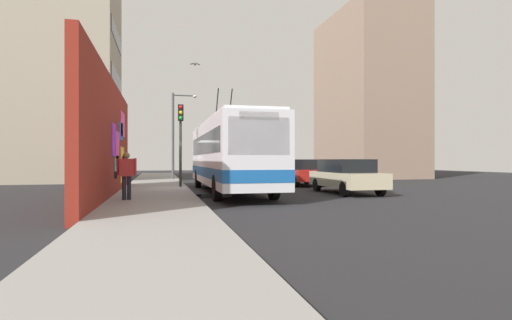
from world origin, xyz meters
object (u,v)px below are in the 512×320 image
object	(u,v)px
city_bus	(229,153)
parked_car_champagne	(346,175)
street_lamp	(176,129)
parked_car_black	(273,169)
parked_car_white	(255,168)
parked_car_red	(302,172)
traffic_light	(181,131)
pedestrian_near_wall	(126,172)

from	to	relation	value
city_bus	parked_car_champagne	distance (m)	5.58
parked_car_champagne	street_lamp	size ratio (longest dim) A/B	0.73
city_bus	parked_car_black	world-z (taller)	city_bus
parked_car_black	street_lamp	size ratio (longest dim) A/B	0.69
parked_car_black	parked_car_white	distance (m)	6.04
parked_car_red	parked_car_white	world-z (taller)	same
city_bus	traffic_light	distance (m)	3.40
parked_car_black	pedestrian_near_wall	size ratio (longest dim) A/B	2.62
parked_car_black	street_lamp	bearing A→B (deg)	84.58
parked_car_champagne	street_lamp	bearing A→B (deg)	28.72
city_bus	parked_car_champagne	bearing A→B (deg)	-108.41
street_lamp	traffic_light	bearing A→B (deg)	179.30
parked_car_red	city_bus	bearing A→B (deg)	129.64
city_bus	parked_car_black	xyz separation A→B (m)	(10.80, -5.20, -1.04)
city_bus	traffic_light	world-z (taller)	city_bus
parked_car_champagne	parked_car_red	distance (m)	6.04
city_bus	parked_car_champagne	world-z (taller)	city_bus
pedestrian_near_wall	parked_car_white	bearing A→B (deg)	-24.45
city_bus	street_lamp	size ratio (longest dim) A/B	1.90
street_lamp	parked_car_red	bearing A→B (deg)	-134.75
pedestrian_near_wall	street_lamp	distance (m)	16.03
parked_car_white	traffic_light	size ratio (longest dim) A/B	1.07
traffic_light	parked_car_red	bearing A→B (deg)	-75.20
traffic_light	street_lamp	distance (m)	9.15
parked_car_champagne	parked_car_black	bearing A→B (deg)	0.00
pedestrian_near_wall	parked_car_red	bearing A→B (deg)	-48.44
parked_car_champagne	traffic_light	world-z (taller)	traffic_light
parked_car_white	street_lamp	bearing A→B (deg)	126.50
parked_car_black	pedestrian_near_wall	xyz separation A→B (m)	(-14.95, 9.55, 0.29)
city_bus	pedestrian_near_wall	size ratio (longest dim) A/B	7.21
parked_car_red	pedestrian_near_wall	size ratio (longest dim) A/B	2.56
parked_car_red	parked_car_white	size ratio (longest dim) A/B	0.93
city_bus	parked_car_champagne	size ratio (longest dim) A/B	2.59
city_bus	parked_car_black	size ratio (longest dim) A/B	2.75
parked_car_white	parked_car_black	bearing A→B (deg)	180.00
parked_car_champagne	city_bus	bearing A→B (deg)	71.59
parked_car_black	pedestrian_near_wall	bearing A→B (deg)	147.44
parked_car_champagne	traffic_light	bearing A→B (deg)	60.87
parked_car_black	parked_car_white	size ratio (longest dim) A/B	0.96
parked_car_black	traffic_light	size ratio (longest dim) A/B	1.02
parked_car_champagne	parked_car_red	world-z (taller)	same
traffic_light	parked_car_champagne	bearing A→B (deg)	-119.13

